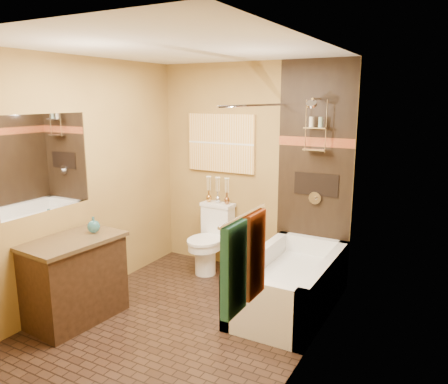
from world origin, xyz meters
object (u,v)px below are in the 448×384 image
Objects in this scene: sunset_painting at (221,143)px; bathtub at (290,287)px; toilet at (210,238)px; vanity at (74,279)px.

sunset_painting is 0.60× the size of bathtub.
toilet is (-0.00, -0.27, -1.14)m from sunset_painting.
toilet is at bearing 159.21° from bathtub.
bathtub is 1.84× the size of toilet.
toilet is 1.74m from vanity.
sunset_painting is 2.30m from vanity.
sunset_painting is 0.94× the size of vanity.
toilet reaches higher than bathtub.
vanity reaches higher than bathtub.
sunset_painting is 1.10× the size of toilet.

